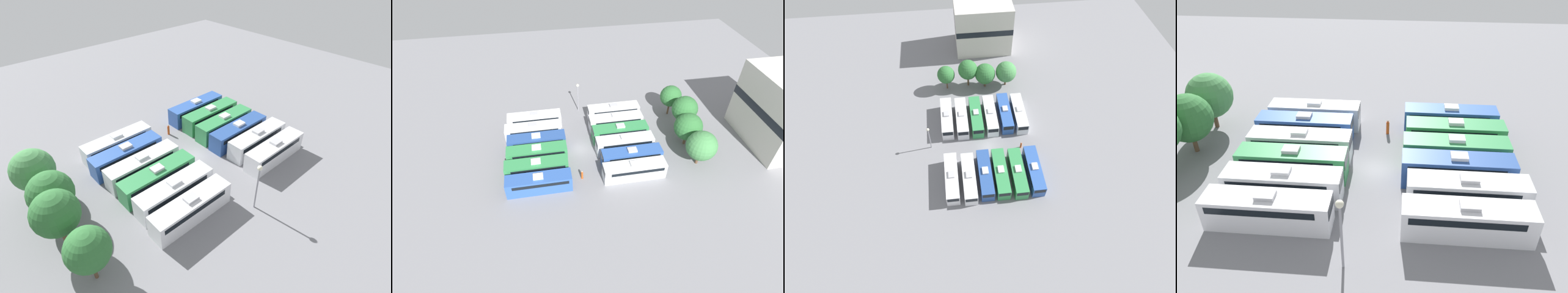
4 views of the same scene
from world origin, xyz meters
The scene contains 19 objects.
ground_plane centered at (0.00, 0.00, 0.00)m, with size 117.70×117.70×0.00m, color gray.
bus_0 centered at (-8.46, -8.03, 1.65)m, with size 2.64×10.68×3.36m.
bus_1 centered at (-4.96, -8.44, 1.65)m, with size 2.64×10.68×3.36m.
bus_2 centered at (-1.61, -7.92, 1.65)m, with size 2.64×10.68×3.36m.
bus_3 centered at (1.57, -8.00, 1.65)m, with size 2.64×10.68×3.36m.
bus_4 centered at (5.06, -8.26, 1.65)m, with size 2.64×10.68×3.36m.
bus_5 centered at (8.54, -8.07, 1.65)m, with size 2.64×10.68×3.36m.
bus_6 centered at (-8.63, 8.36, 1.65)m, with size 2.64×10.68×3.36m.
bus_7 centered at (-5.19, 8.03, 1.65)m, with size 2.64×10.68×3.36m.
bus_8 centered at (-1.78, 8.07, 1.65)m, with size 2.64×10.68×3.36m.
bus_9 centered at (1.59, 8.09, 1.65)m, with size 2.64×10.68×3.36m.
bus_10 centered at (5.11, 8.43, 1.65)m, with size 2.64×10.68×3.36m.
bus_11 centered at (8.41, 7.98, 1.65)m, with size 2.64×10.68×3.36m.
worker_person centered at (7.33, -0.84, 0.83)m, with size 0.36×0.36×1.79m.
light_pole centered at (-12.58, 1.47, 4.54)m, with size 0.60×0.60×6.53m.
tree_0 centered at (-8.04, 20.31, 4.43)m, with size 4.40×4.40×6.64m.
tree_1 centered at (-2.48, 20.86, 5.04)m, with size 4.93×4.93×7.53m.
tree_2 centered at (1.79, 19.93, 4.11)m, with size 5.18×5.18×6.71m.
tree_3 centered at (7.19, 20.01, 4.16)m, with size 5.28×5.28×6.82m.
Camera 2 is at (41.89, -5.88, 39.33)m, focal length 28.00 mm.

